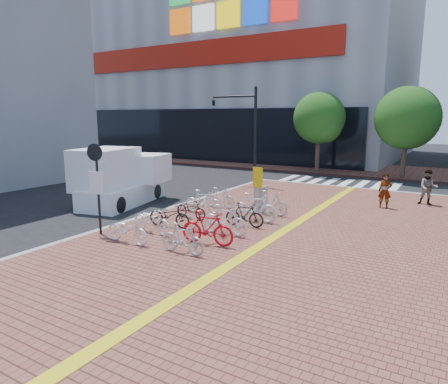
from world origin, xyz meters
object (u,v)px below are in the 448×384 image
Objects in this scene: pedestrian_a at (385,191)px; utility_box at (261,199)px; notice_sign at (97,178)px; bike_7 at (207,228)px; bike_11 at (270,203)px; bike_1 at (152,220)px; bike_2 at (169,215)px; pedestrian_b at (428,187)px; bike_8 at (225,220)px; traffic_light_pole at (235,118)px; bike_4 at (203,202)px; bike_9 at (244,215)px; bike_10 at (254,208)px; bike_3 at (191,209)px; yellow_sign at (257,182)px; bike_6 at (182,239)px; bike_5 at (220,198)px; box_truck at (121,178)px; bike_0 at (127,230)px.

pedestrian_a reaches higher than utility_box.
bike_7 is at bearing 14.23° from notice_sign.
bike_11 is at bearing -7.04° from bike_7.
notice_sign is at bearing 133.30° from bike_1.
bike_2 is 1.04× the size of pedestrian_b.
bike_8 is 11.63m from traffic_light_pole.
bike_4 reaches higher than bike_9.
traffic_light_pole is (-5.17, 7.69, 3.48)m from bike_10.
bike_3 is 3.11m from yellow_sign.
bike_6 is 1.38× the size of utility_box.
bike_7 reaches higher than bike_11.
bike_5 is at bearing 178.32° from yellow_sign.
bike_6 is at bearing -122.43° from pedestrian_a.
bike_3 is 3.37m from bike_11.
traffic_light_pole is at bearing 73.74° from box_truck.
bike_2 reaches higher than bike_3.
bike_8 is (2.34, -1.23, 0.12)m from bike_3.
bike_4 is 1.08× the size of pedestrian_a.
pedestrian_a reaches higher than bike_1.
bike_3 is at bearing 0.41° from bike_0.
notice_sign is at bearing -138.69° from pedestrian_a.
traffic_light_pole is at bearing 24.55° from bike_9.
box_truck is at bearing 101.81° from bike_11.
pedestrian_a reaches higher than bike_2.
traffic_light_pole is (-1.23, 12.10, 2.01)m from notice_sign.
yellow_sign is at bearing -31.19° from bike_3.
yellow_sign reaches higher than bike_4.
bike_7 reaches higher than bike_3.
notice_sign is at bearing 137.49° from bike_2.
bike_0 is 6.94m from box_truck.
bike_11 reaches higher than bike_3.
utility_box is (1.96, 1.63, 0.05)m from bike_4.
bike_4 is (-0.09, 1.05, 0.10)m from bike_3.
pedestrian_b is at bearing 37.77° from pedestrian_a.
traffic_light_pole is (-4.99, 12.23, 3.58)m from bike_6.
bike_8 is 1.16× the size of bike_9.
bike_0 is 4.46m from bike_9.
bike_0 is 0.87× the size of yellow_sign.
notice_sign is at bearing -118.80° from utility_box.
bike_5 is 0.93× the size of pedestrian_b.
bike_0 is at bearing 136.48° from bike_8.
bike_11 is at bearing -40.43° from bike_2.
box_truck is (-5.01, 4.75, 0.72)m from bike_0.
bike_5 is at bearing 7.52° from bike_1.
pedestrian_a is (6.47, 7.59, 0.33)m from bike_2.
bike_2 is 2.86m from bike_9.
bike_11 is (0.15, 3.50, -0.02)m from bike_8.
bike_3 is at bearing 38.09° from bike_7.
bike_6 is at bearing 170.31° from bike_9.
bike_9 is 7.33m from pedestrian_a.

